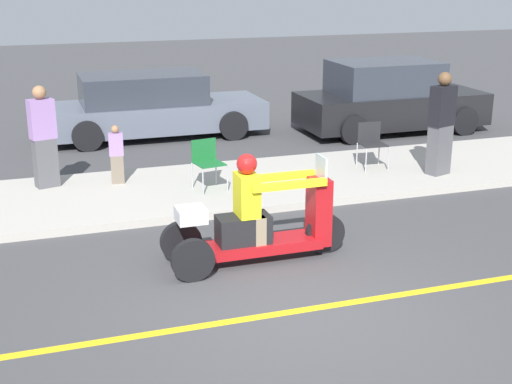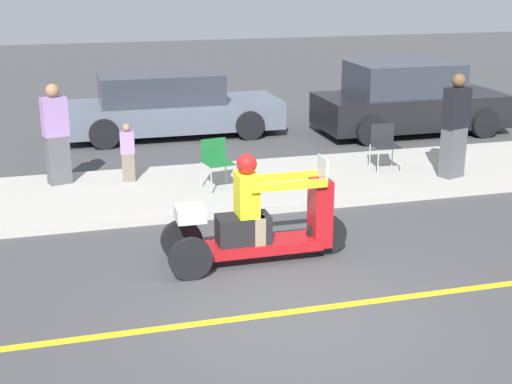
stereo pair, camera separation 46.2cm
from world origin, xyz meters
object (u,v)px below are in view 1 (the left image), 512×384
at_px(spectator_with_child, 117,155).
at_px(parked_car_lot_left, 151,107).
at_px(folding_chair_curbside, 207,159).
at_px(parked_car_lot_center, 389,99).
at_px(spectator_near_curb, 441,126).
at_px(motorcycle_trike, 257,224).
at_px(folding_chair_set_back, 371,140).
at_px(spectator_end_of_line, 43,139).

distance_m(spectator_with_child, parked_car_lot_left, 3.98).
distance_m(folding_chair_curbside, parked_car_lot_center, 6.22).
xyz_separation_m(spectator_with_child, spectator_near_curb, (5.53, -1.24, 0.39)).
distance_m(motorcycle_trike, parked_car_lot_center, 8.27).
height_order(spectator_near_curb, parked_car_lot_left, spectator_near_curb).
relative_size(spectator_with_child, parked_car_lot_center, 0.24).
distance_m(spectator_with_child, folding_chair_curbside, 1.59).
bearing_deg(motorcycle_trike, folding_chair_set_back, 44.67).
distance_m(spectator_with_child, spectator_end_of_line, 1.22).
relative_size(folding_chair_set_back, parked_car_lot_center, 0.19).
distance_m(spectator_near_curb, parked_car_lot_left, 6.57).
xyz_separation_m(spectator_near_curb, folding_chair_curbside, (-4.15, 0.47, -0.38)).
height_order(spectator_near_curb, spectator_end_of_line, spectator_near_curb).
xyz_separation_m(folding_chair_curbside, parked_car_lot_left, (-0.10, 4.54, 0.05)).
bearing_deg(motorcycle_trike, folding_chair_curbside, 88.00).
bearing_deg(motorcycle_trike, parked_car_lot_left, 90.01).
xyz_separation_m(spectator_with_child, folding_chair_set_back, (4.59, -0.44, 0.02)).
relative_size(spectator_with_child, spectator_end_of_line, 0.59).
bearing_deg(spectator_end_of_line, folding_chair_set_back, -6.15).
bearing_deg(parked_car_lot_left, folding_chair_set_back, -51.74).
bearing_deg(folding_chair_curbside, parked_car_lot_left, 91.31).
bearing_deg(folding_chair_set_back, spectator_with_child, 174.54).
xyz_separation_m(motorcycle_trike, spectator_with_child, (-1.28, 3.71, 0.09)).
relative_size(spectator_end_of_line, parked_car_lot_center, 0.40).
distance_m(parked_car_lot_center, parked_car_lot_left, 5.45).
height_order(motorcycle_trike, folding_chair_curbside, motorcycle_trike).
bearing_deg(spectator_end_of_line, parked_car_lot_left, 55.74).
bearing_deg(parked_car_lot_center, spectator_with_child, -158.46).
distance_m(folding_chair_curbside, folding_chair_set_back, 3.23).
height_order(spectator_with_child, spectator_end_of_line, spectator_end_of_line).
xyz_separation_m(spectator_end_of_line, folding_chair_set_back, (5.76, -0.62, -0.32)).
relative_size(spectator_near_curb, spectator_end_of_line, 1.06).
bearing_deg(parked_car_lot_left, spectator_end_of_line, -124.26).
relative_size(spectator_near_curb, parked_car_lot_center, 0.43).
bearing_deg(parked_car_lot_left, spectator_with_child, -108.77).
bearing_deg(folding_chair_set_back, spectator_near_curb, -40.65).
xyz_separation_m(motorcycle_trike, spectator_end_of_line, (-2.44, 3.90, 0.43)).
height_order(spectator_near_curb, folding_chair_set_back, spectator_near_curb).
xyz_separation_m(spectator_end_of_line, folding_chair_curbside, (2.54, -0.96, -0.32)).
bearing_deg(parked_car_lot_center, parked_car_lot_left, 167.73).
bearing_deg(folding_chair_set_back, spectator_end_of_line, 173.85).
bearing_deg(spectator_with_child, folding_chair_set_back, -5.46).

